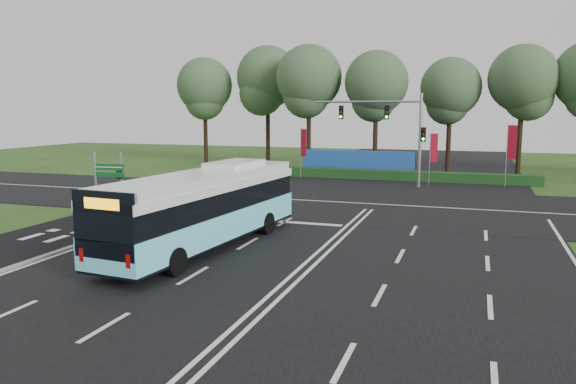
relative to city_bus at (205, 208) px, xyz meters
The scene contains 15 objects.
ground 5.16m from the city_bus, 14.47° to the left, with size 120.00×120.00×0.00m, color #274617.
road_main 5.16m from the city_bus, 14.47° to the left, with size 20.00×120.00×0.04m, color black.
road_cross 14.13m from the city_bus, 70.42° to the left, with size 120.00×14.00×0.05m, color black.
bike_path 8.19m from the city_bus, 167.09° to the right, with size 5.00×18.00×0.06m, color black.
kerb_strip 5.94m from the city_bus, 161.69° to the right, with size 0.25×18.00×0.12m, color gray.
city_bus is the anchor object (origin of this frame).
pedestrian_signal 7.76m from the city_bus, 150.86° to the left, with size 0.34×0.43×3.63m.
street_sign 5.69m from the city_bus, behind, with size 1.53×0.21×3.92m.
banner_flag_left 24.48m from the city_bus, 97.41° to the left, with size 0.59×0.30×4.29m.
banner_flag_mid 24.68m from the city_bus, 72.22° to the left, with size 0.60×0.14×4.09m.
banner_flag_right 27.40m from the city_bus, 61.41° to the left, with size 0.68×0.27×4.77m.
traffic_light_gantry 22.45m from the city_bus, 77.27° to the left, with size 8.41×0.28×7.00m.
hedge 26.17m from the city_bus, 79.64° to the left, with size 22.00×1.20×0.80m, color #153A15.
blue_hoarding 28.23m from the city_bus, 88.58° to the left, with size 10.00×0.30×2.20m, color #1F53AC.
eucalyptus_row 33.92m from the city_bus, 79.73° to the left, with size 54.37×9.93×12.30m.
Camera 1 is at (5.99, -22.10, 5.88)m, focal length 35.00 mm.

